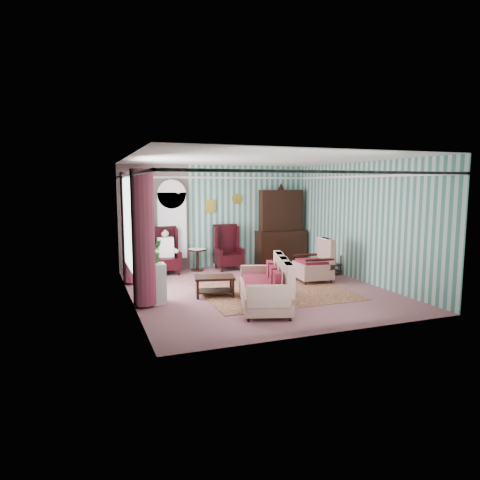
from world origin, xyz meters
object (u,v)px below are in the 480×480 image
object	(u,v)px
bookcase	(172,230)
dresser_hutch	(281,225)
sofa	(264,281)
plant_stand	(151,284)
wingback_right	(228,247)
wingback_left	(166,251)
nest_table	(331,264)
seated_woman	(166,252)
floral_armchair	(313,262)
coffee_table	(215,286)
round_side_table	(197,260)

from	to	relation	value
bookcase	dresser_hutch	xyz separation A→B (m)	(3.25, -0.12, 0.06)
bookcase	dresser_hutch	distance (m)	3.25
sofa	dresser_hutch	bearing A→B (deg)	-12.32
bookcase	plant_stand	bearing A→B (deg)	-108.49
wingback_right	dresser_hutch	bearing A→B (deg)	8.77
bookcase	plant_stand	distance (m)	3.39
wingback_left	nest_table	world-z (taller)	wingback_left
dresser_hutch	sofa	xyz separation A→B (m)	(-2.30, -4.02, -0.67)
dresser_hutch	nest_table	world-z (taller)	dresser_hutch
wingback_right	seated_woman	size ratio (longest dim) A/B	1.06
plant_stand	sofa	bearing A→B (deg)	-26.58
floral_armchair	nest_table	bearing A→B (deg)	-50.57
wingback_left	wingback_right	size ratio (longest dim) A/B	1.00
floral_armchair	coffee_table	xyz separation A→B (m)	(-2.66, -0.50, -0.27)
dresser_hutch	seated_woman	world-z (taller)	dresser_hutch
bookcase	plant_stand	size ratio (longest dim) A/B	2.80
bookcase	wingback_right	bearing A→B (deg)	-14.57
nest_table	wingback_right	bearing A→B (deg)	146.25
sofa	coffee_table	world-z (taller)	sofa
round_side_table	nest_table	xyz separation A→B (m)	(3.17, -1.70, -0.03)
wingback_left	nest_table	size ratio (longest dim) A/B	2.31
plant_stand	bookcase	bearing A→B (deg)	71.51
floral_armchair	wingback_right	bearing A→B (deg)	40.21
round_side_table	nest_table	bearing A→B (deg)	-28.20
bookcase	nest_table	world-z (taller)	bookcase
wingback_left	round_side_table	bearing A→B (deg)	9.46
nest_table	sofa	xyz separation A→B (m)	(-2.87, -2.20, 0.24)
coffee_table	plant_stand	bearing A→B (deg)	-174.48
seated_woman	round_side_table	world-z (taller)	seated_woman
wingback_left	nest_table	distance (m)	4.37
dresser_hutch	sofa	distance (m)	4.68
wingback_right	floral_armchair	bearing A→B (deg)	-55.51
wingback_right	plant_stand	bearing A→B (deg)	-132.84
wingback_right	floral_armchair	size ratio (longest dim) A/B	1.29
plant_stand	floral_armchair	xyz separation A→B (m)	(4.01, 0.63, 0.09)
nest_table	plant_stand	size ratio (longest dim) A/B	0.68
seated_woman	plant_stand	bearing A→B (deg)	-106.22
seated_woman	round_side_table	bearing A→B (deg)	9.46
floral_armchair	coffee_table	world-z (taller)	floral_armchair
bookcase	wingback_left	bearing A→B (deg)	-122.66
dresser_hutch	wingback_right	world-z (taller)	dresser_hutch
round_side_table	plant_stand	world-z (taller)	plant_stand
wingback_left	wingback_right	world-z (taller)	same
dresser_hutch	wingback_right	bearing A→B (deg)	-171.23
nest_table	dresser_hutch	bearing A→B (deg)	107.39
dresser_hutch	plant_stand	xyz separation A→B (m)	(-4.30, -3.02, -0.78)
nest_table	plant_stand	distance (m)	5.02
wingback_right	round_side_table	bearing A→B (deg)	169.99
bookcase	floral_armchair	xyz separation A→B (m)	(2.96, -2.51, -0.63)
dresser_hutch	floral_armchair	distance (m)	2.51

